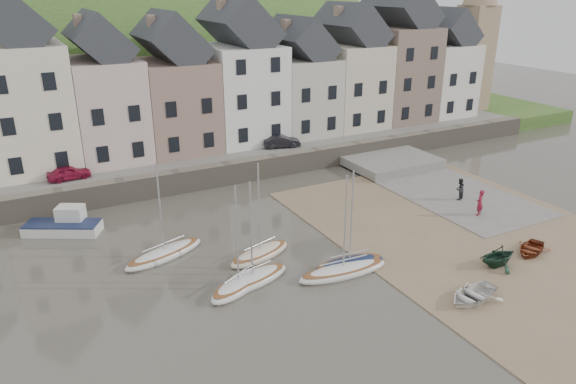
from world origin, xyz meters
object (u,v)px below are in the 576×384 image
rowboat_red (531,249)px  person_dark (460,189)px  rowboat_white (473,295)px  person_red (480,203)px  rowboat_green (498,256)px  car_left (69,173)px  car_right (282,141)px  sailboat_0 (164,254)px

rowboat_red → person_dark: size_ratio=1.63×
rowboat_white → person_red: (8.75, 7.87, 0.69)m
rowboat_green → car_left: size_ratio=0.80×
person_dark → car_right: size_ratio=0.50×
rowboat_white → rowboat_red: size_ratio=1.17×
person_red → person_dark: (0.93, 2.89, -0.11)m
sailboat_0 → car_left: size_ratio=1.98×
sailboat_0 → car_left: sailboat_0 is taller
person_red → person_dark: bearing=-132.1°
rowboat_white → rowboat_red: (7.24, 2.18, -0.05)m
sailboat_0 → car_left: bearing=105.9°
person_dark → car_left: car_left is taller
rowboat_red → person_dark: person_dark is taller
person_red → person_dark: 3.04m
sailboat_0 → rowboat_green: bearing=-31.3°
rowboat_red → sailboat_0: bearing=-139.4°
person_red → car_right: size_ratio=0.56×
person_red → car_right: (-6.97, 17.50, 1.08)m
person_red → person_dark: size_ratio=1.13×
rowboat_white → person_red: person_red is taller
rowboat_red → person_red: person_red is taller
rowboat_green → car_left: car_left is taller
rowboat_red → person_dark: (2.44, 8.58, 0.63)m
rowboat_red → person_dark: bearing=141.6°
rowboat_red → rowboat_green: bearing=-109.4°
rowboat_red → person_red: size_ratio=1.44×
car_left → rowboat_white: bearing=-150.3°
car_right → rowboat_red: bearing=-150.9°
rowboat_red → car_left: size_ratio=0.87×
rowboat_green → rowboat_white: bearing=-63.0°
rowboat_red → car_right: size_ratio=0.81×
rowboat_red → car_right: bearing=170.7°
rowboat_red → person_red: (1.51, 5.69, 0.74)m
sailboat_0 → rowboat_white: bearing=-43.7°
rowboat_red → car_left: car_left is taller
person_red → person_dark: person_red is taller
rowboat_white → person_dark: bearing=129.5°
rowboat_green → rowboat_red: rowboat_green is taller
person_red → rowboat_green: bearing=27.3°
rowboat_white → car_right: size_ratio=0.95×
rowboat_white → rowboat_green: bearing=107.5°
person_dark → car_left: size_ratio=0.54×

